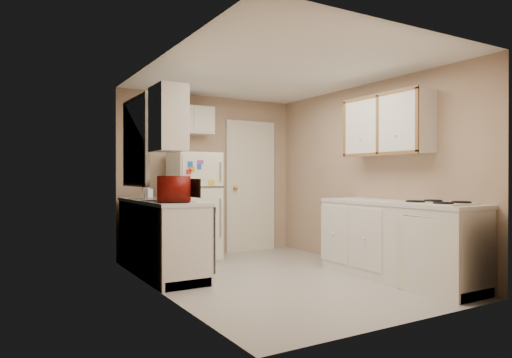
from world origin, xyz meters
TOP-DOWN VIEW (x-y plane):
  - floor at (0.00, 0.00)m, footprint 3.80×3.80m
  - ceiling at (0.00, 0.00)m, footprint 3.80×3.80m
  - wall_left at (-1.40, 0.00)m, footprint 3.80×3.80m
  - wall_right at (1.40, 0.00)m, footprint 3.80×3.80m
  - wall_back at (0.00, 1.90)m, footprint 2.80×2.80m
  - wall_front at (0.00, -1.90)m, footprint 2.80×2.80m
  - left_counter at (-1.10, 0.90)m, footprint 0.60×1.80m
  - dishwasher at (-0.81, 0.30)m, footprint 0.03×0.58m
  - sink at (-1.10, 1.05)m, footprint 0.54×0.74m
  - microwave at (-1.13, 0.38)m, footprint 0.58×0.43m
  - soap_bottle at (-1.15, 1.27)m, footprint 0.11×0.11m
  - window_blinds at (-1.36, 1.05)m, footprint 0.10×0.98m
  - upper_cabinet_left at (-1.25, 0.22)m, footprint 0.30×0.45m
  - refrigerator at (-0.42, 1.50)m, footprint 0.63×0.61m
  - cabinet_over_fridge at (-0.40, 1.75)m, footprint 0.70×0.30m
  - interior_door at (0.70, 1.86)m, footprint 0.86×0.06m
  - right_counter at (1.10, -0.80)m, footprint 0.60×2.00m
  - stove at (1.09, -1.35)m, footprint 0.58×0.68m
  - upper_cabinet_right at (1.25, -0.50)m, footprint 0.30×1.20m

SIDE VIEW (x-z plane):
  - floor at x=0.00m, z-range 0.00..0.00m
  - stove at x=1.09m, z-range 0.00..0.77m
  - left_counter at x=-1.10m, z-range 0.00..0.90m
  - right_counter at x=1.10m, z-range 0.00..0.90m
  - dishwasher at x=-0.81m, z-range 0.13..0.85m
  - refrigerator at x=-0.42m, z-range 0.00..1.51m
  - sink at x=-1.10m, z-range 0.78..0.94m
  - soap_bottle at x=-1.15m, z-range 0.91..1.09m
  - interior_door at x=0.70m, z-range -0.02..2.06m
  - microwave at x=-1.13m, z-range 0.88..1.22m
  - wall_left at x=-1.40m, z-range 1.20..1.20m
  - wall_right at x=1.40m, z-range 1.20..1.20m
  - wall_back at x=0.00m, z-range 1.20..1.20m
  - wall_front at x=0.00m, z-range 1.20..1.20m
  - window_blinds at x=-1.36m, z-range 1.06..2.14m
  - upper_cabinet_left at x=-1.25m, z-range 1.45..2.15m
  - upper_cabinet_right at x=1.25m, z-range 1.45..2.15m
  - cabinet_over_fridge at x=-0.40m, z-range 1.80..2.20m
  - ceiling at x=0.00m, z-range 2.40..2.40m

